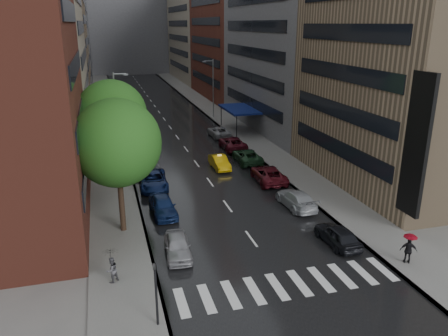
{
  "coord_description": "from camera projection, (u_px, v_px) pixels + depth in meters",
  "views": [
    {
      "loc": [
        -9.37,
        -22.09,
        14.47
      ],
      "look_at": [
        0.0,
        11.1,
        3.0
      ],
      "focal_mm": 35.0,
      "sensor_mm": 36.0,
      "label": 1
    }
  ],
  "objects": [
    {
      "name": "ground",
      "position": [
        272.0,
        268.0,
        27.15
      ],
      "size": [
        220.0,
        220.0,
        0.0
      ],
      "primitive_type": "plane",
      "color": "gray",
      "rests_on": "ground"
    },
    {
      "name": "parked_cars_right",
      "position": [
        253.0,
        161.0,
        45.65
      ],
      "size": [
        2.82,
        35.85,
        1.53
      ],
      "color": "black",
      "rests_on": "ground"
    },
    {
      "name": "buildings_right",
      "position": [
        235.0,
        20.0,
        78.06
      ],
      "size": [
        8.05,
        109.1,
        36.0
      ],
      "color": "#937A5B",
      "rests_on": "ground"
    },
    {
      "name": "building_far",
      "position": [
        127.0,
        18.0,
        129.86
      ],
      "size": [
        40.0,
        14.0,
        32.0
      ],
      "primitive_type": "cube",
      "color": "slate",
      "rests_on": "ground"
    },
    {
      "name": "awning",
      "position": [
        239.0,
        109.0,
        60.44
      ],
      "size": [
        4.0,
        8.0,
        3.12
      ],
      "color": "navy",
      "rests_on": "sidewalk_right"
    },
    {
      "name": "tree_far",
      "position": [
        109.0,
        103.0,
        49.94
      ],
      "size": [
        5.25,
        5.25,
        8.37
      ],
      "color": "#382619",
      "rests_on": "ground"
    },
    {
      "name": "buildings_left",
      "position": [
        58.0,
        13.0,
        71.92
      ],
      "size": [
        8.0,
        108.0,
        38.0
      ],
      "color": "maroon",
      "rests_on": "ground"
    },
    {
      "name": "ped_red_umbrella",
      "position": [
        409.0,
        246.0,
        27.08
      ],
      "size": [
        1.08,
        0.88,
        2.01
      ],
      "color": "black",
      "rests_on": "sidewalk_right"
    },
    {
      "name": "parked_cars_left",
      "position": [
        145.0,
        158.0,
        46.74
      ],
      "size": [
        2.93,
        40.57,
        1.61
      ],
      "color": "gray",
      "rests_on": "ground"
    },
    {
      "name": "ped_black_umbrella",
      "position": [
        111.0,
        263.0,
        25.03
      ],
      "size": [
        0.97,
        0.98,
        2.09
      ],
      "color": "#4E4D52",
      "rests_on": "sidewalk_left"
    },
    {
      "name": "street_lamp_left",
      "position": [
        117.0,
        109.0,
        51.01
      ],
      "size": [
        1.74,
        0.22,
        9.0
      ],
      "color": "gray",
      "rests_on": "sidewalk_left"
    },
    {
      "name": "sidewalk_right",
      "position": [
        213.0,
        111.0,
        75.11
      ],
      "size": [
        4.0,
        140.0,
        0.15
      ],
      "primitive_type": "cube",
      "color": "gray",
      "rests_on": "ground"
    },
    {
      "name": "tree_near",
      "position": [
        117.0,
        143.0,
        29.76
      ],
      "size": [
        6.13,
        6.13,
        9.77
      ],
      "color": "#382619",
      "rests_on": "ground"
    },
    {
      "name": "crosswalk",
      "position": [
        288.0,
        285.0,
        25.37
      ],
      "size": [
        13.15,
        2.8,
        0.01
      ],
      "color": "silver",
      "rests_on": "ground"
    },
    {
      "name": "street_lamp_right",
      "position": [
        213.0,
        87.0,
        68.69
      ],
      "size": [
        1.74,
        0.22,
        9.0
      ],
      "color": "gray",
      "rests_on": "sidewalk_right"
    },
    {
      "name": "traffic_light",
      "position": [
        156.0,
        288.0,
        21.18
      ],
      "size": [
        0.18,
        0.15,
        3.45
      ],
      "color": "black",
      "rests_on": "sidewalk_left"
    },
    {
      "name": "tree_mid",
      "position": [
        112.0,
        115.0,
        38.35
      ],
      "size": [
        6.21,
        6.21,
        9.9
      ],
      "color": "#382619",
      "rests_on": "ground"
    },
    {
      "name": "road",
      "position": [
        161.0,
        114.0,
        72.81
      ],
      "size": [
        14.0,
        140.0,
        0.01
      ],
      "primitive_type": "cube",
      "color": "black",
      "rests_on": "ground"
    },
    {
      "name": "taxi",
      "position": [
        220.0,
        162.0,
        45.53
      ],
      "size": [
        1.52,
        4.15,
        1.36
      ],
      "primitive_type": "imported",
      "rotation": [
        0.0,
        0.0,
        0.02
      ],
      "color": "#DFAA0B",
      "rests_on": "ground"
    },
    {
      "name": "sidewalk_left",
      "position": [
        105.0,
        117.0,
        70.47
      ],
      "size": [
        4.0,
        140.0,
        0.15
      ],
      "primitive_type": "cube",
      "color": "gray",
      "rests_on": "ground"
    }
  ]
}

